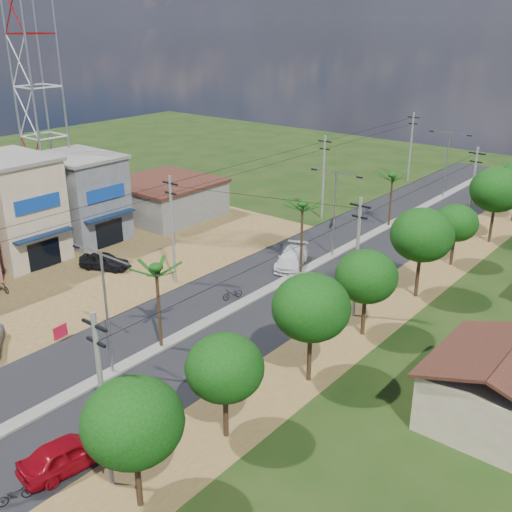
{
  "coord_description": "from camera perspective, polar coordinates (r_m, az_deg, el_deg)",
  "views": [
    {
      "loc": [
        26.61,
        -18.89,
        20.25
      ],
      "look_at": [
        -0.76,
        14.88,
        3.0
      ],
      "focal_mm": 42.0,
      "sensor_mm": 36.0,
      "label": 1
    }
  ],
  "objects": [
    {
      "name": "car_parked_dark",
      "position": [
        53.42,
        -14.26,
        -0.48
      ],
      "size": [
        4.64,
        3.32,
        1.47
      ],
      "primitive_type": "imported",
      "rotation": [
        0.0,
        0.0,
        1.99
      ],
      "color": "black",
      "rests_on": "ground"
    },
    {
      "name": "telecom_tower",
      "position": [
        62.9,
        -20.66,
        19.33
      ],
      "size": [
        3.8,
        3.8,
        43.0
      ],
      "color": "gray",
      "rests_on": "ground"
    },
    {
      "name": "tree_east_f",
      "position": [
        54.41,
        18.52,
        3.0
      ],
      "size": [
        3.8,
        3.8,
        5.52
      ],
      "color": "black",
      "rests_on": "ground"
    },
    {
      "name": "utility_pole_e_b",
      "position": [
        42.69,
        9.6,
        0.05
      ],
      "size": [
        1.6,
        0.24,
        9.0
      ],
      "color": "#605E56",
      "rests_on": "ground"
    },
    {
      "name": "moto_rider_east",
      "position": [
        30.79,
        -22.0,
        -20.36
      ],
      "size": [
        1.04,
        1.69,
        0.84
      ],
      "primitive_type": "imported",
      "rotation": [
        0.0,
        0.0,
        2.81
      ],
      "color": "black",
      "rests_on": "ground"
    },
    {
      "name": "car_white_far",
      "position": [
        52.34,
        3.41,
        -0.24
      ],
      "size": [
        4.04,
        5.73,
        1.54
      ],
      "primitive_type": "imported",
      "rotation": [
        0.0,
        0.0,
        0.4
      ],
      "color": "silver",
      "rests_on": "ground"
    },
    {
      "name": "palm_median_far",
      "position": [
        62.81,
        12.88,
        7.3
      ],
      "size": [
        2.0,
        2.0,
        5.85
      ],
      "color": "black",
      "rests_on": "ground"
    },
    {
      "name": "car_silver_mid",
      "position": [
        44.46,
        5.69,
        -4.39
      ],
      "size": [
        2.04,
        5.02,
        1.62
      ],
      "primitive_type": "imported",
      "rotation": [
        0.0,
        0.0,
        3.21
      ],
      "color": "#9D9FA5",
      "rests_on": "ground"
    },
    {
      "name": "tree_east_e",
      "position": [
        46.81,
        15.54,
        1.93
      ],
      "size": [
        4.8,
        4.8,
        7.14
      ],
      "color": "black",
      "rests_on": "ground"
    },
    {
      "name": "tree_east_g",
      "position": [
        61.19,
        21.96,
        5.87
      ],
      "size": [
        5.0,
        5.0,
        7.38
      ],
      "color": "black",
      "rests_on": "ground"
    },
    {
      "name": "utility_pole_w_b",
      "position": [
        48.2,
        -7.95,
        2.68
      ],
      "size": [
        1.6,
        0.24,
        9.0
      ],
      "color": "#605E56",
      "rests_on": "ground"
    },
    {
      "name": "tree_east_a",
      "position": [
        26.59,
        -11.64,
        -15.22
      ],
      "size": [
        4.4,
        4.4,
        6.37
      ],
      "color": "black",
      "rests_on": "ground"
    },
    {
      "name": "utility_pole_e_c",
      "position": [
        61.98,
        19.89,
        5.87
      ],
      "size": [
        1.6,
        0.24,
        9.0
      ],
      "color": "#605E56",
      "rests_on": "ground"
    },
    {
      "name": "tree_east_c",
      "position": [
        34.54,
        5.28,
        -4.91
      ],
      "size": [
        4.6,
        4.6,
        6.83
      ],
      "color": "black",
      "rests_on": "ground"
    },
    {
      "name": "utility_pole_w_d",
      "position": [
        82.64,
        14.53,
        10.16
      ],
      "size": [
        1.6,
        0.24,
        9.0
      ],
      "color": "#605E56",
      "rests_on": "ground"
    },
    {
      "name": "road",
      "position": [
        47.6,
        0.8,
        -3.51
      ],
      "size": [
        12.0,
        110.0,
        0.04
      ],
      "primitive_type": "cube",
      "color": "black",
      "rests_on": "ground"
    },
    {
      "name": "moto_rider_west_a",
      "position": [
        46.4,
        -2.25,
        -3.64
      ],
      "size": [
        1.08,
        1.81,
        0.9
      ],
      "primitive_type": "imported",
      "rotation": [
        0.0,
        0.0,
        -0.3
      ],
      "color": "black",
      "rests_on": "ground"
    },
    {
      "name": "moto_rider_west_b",
      "position": [
        62.73,
        7.22,
        3.1
      ],
      "size": [
        0.93,
        1.65,
        0.95
      ],
      "primitive_type": "imported",
      "rotation": [
        0.0,
        0.0,
        0.32
      ],
      "color": "black",
      "rests_on": "ground"
    },
    {
      "name": "car_red_near",
      "position": [
        31.58,
        -17.37,
        -17.49
      ],
      "size": [
        2.68,
        5.06,
        1.64
      ],
      "primitive_type": "imported",
      "rotation": [
        0.0,
        0.0,
        2.98
      ],
      "color": "maroon",
      "rests_on": "ground"
    },
    {
      "name": "palm_median_near",
      "position": [
        38.06,
        -9.47,
        -1.41
      ],
      "size": [
        2.0,
        2.0,
        6.15
      ],
      "color": "black",
      "rests_on": "ground"
    },
    {
      "name": "shophouse_cream",
      "position": [
        57.22,
        -22.08,
        4.22
      ],
      "size": [
        9.0,
        6.4,
        9.3
      ],
      "color": "tan",
      "rests_on": "ground"
    },
    {
      "name": "roadside_sign",
      "position": [
        43.07,
        -18.14,
        -6.88
      ],
      "size": [
        0.21,
        1.13,
        0.94
      ],
      "rotation": [
        0.0,
        0.0,
        0.12
      ],
      "color": "#B9112C",
      "rests_on": "ground"
    },
    {
      "name": "palm_median_mid",
      "position": [
        49.25,
        4.45,
        4.64
      ],
      "size": [
        2.0,
        2.0,
        6.55
      ],
      "color": "black",
      "rests_on": "ground"
    },
    {
      "name": "tree_east_b",
      "position": [
        30.28,
        -2.99,
        -10.59
      ],
      "size": [
        4.0,
        4.0,
        5.83
      ],
      "color": "black",
      "rests_on": "ground"
    },
    {
      "name": "streetlight_near",
      "position": [
        36.11,
        -14.12,
        -4.42
      ],
      "size": [
        5.1,
        0.18,
        8.0
      ],
      "color": "gray",
      "rests_on": "ground"
    },
    {
      "name": "ground",
      "position": [
        38.4,
        -13.46,
        -10.85
      ],
      "size": [
        160.0,
        160.0,
        0.0
      ],
      "primitive_type": "plane",
      "color": "black",
      "rests_on": "ground"
    },
    {
      "name": "streetlight_mid",
      "position": [
        53.6,
        7.49,
        4.69
      ],
      "size": [
        5.1,
        0.18,
        8.0
      ],
      "color": "gray",
      "rests_on": "ground"
    },
    {
      "name": "utility_pole_w_c",
      "position": [
        64.55,
        6.45,
        7.62
      ],
      "size": [
        1.6,
        0.24,
        9.0
      ],
      "color": "#605E56",
      "rests_on": "ground"
    },
    {
      "name": "median",
      "position": [
        49.75,
        2.94,
        -2.29
      ],
      "size": [
        1.0,
        90.0,
        0.18
      ],
      "primitive_type": "cube",
      "color": "#605E56",
      "rests_on": "ground"
    },
    {
      "name": "low_shed",
      "position": [
        66.63,
        -8.66,
        5.47
      ],
      "size": [
        10.4,
        10.4,
        3.95
      ],
      "color": "#605E56",
      "rests_on": "ground"
    },
    {
      "name": "tree_east_d",
      "position": [
        40.38,
        10.48,
        -1.94
      ],
      "size": [
        4.2,
        4.2,
        6.13
      ],
      "color": "black",
      "rests_on": "ground"
    },
    {
      "name": "utility_pole_e_a",
      "position": [
        27.77,
        -14.41,
        -13.05
      ],
      "size": [
        1.6,
        0.24,
        9.0
      ],
      "color": "#605E56",
      "rests_on": "ground"
    },
    {
      "name": "shophouse_grey",
      "position": [
        60.84,
        -16.34,
        5.43
      ],
      "size": [
        9.0,
        6.4,
        8.3
      ],
      "color": "#4D4F54",
      "rests_on": "ground"
    },
    {
      "name": "streetlight_far",
      "position": [
        75.45,
        17.73,
        8.8
      ],
      "size": [
        5.1,
        0.18,
        8.0
      ],
      "color": "gray",
      "rests_on": "ground"
    },
    {
      "name": "dirt_lot_west",
      "position": [
        53.51,
        -16.73,
        -1.54
      ],
      "size": [
        18.0,
        46.0,
        0.04
      ],
      "primitive_type": "cube",
      "color": "brown",
      "rests_on": "ground"
    },
    {
      "name": "house_east_near",
      "position": [
        34.6,
        22.63,
        -11.31
      ],
      "size": [
        7.6,
        7.5,
        4.6
      ],
      "color": "tan",
      "rests_on": "ground"
    },
    {
      "name": "dirt_shoulder_east",
      "position": [
        43.42,
        9.7,
        -6.47
      ],
      "size": [
        5.0,
        90.0,
        0.03
      ],
      "primitive_type": "cube",
      "color": "brown",
      "rests_on": "ground"
    }
  ]
}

